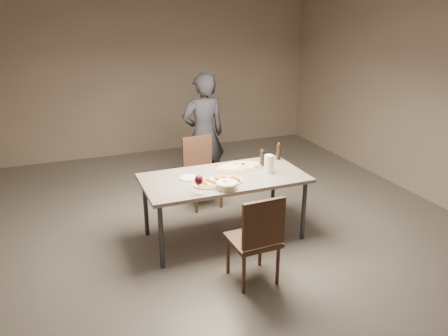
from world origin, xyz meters
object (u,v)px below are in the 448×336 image
object	(u,v)px
bread_basket	(227,185)
diner	(204,134)
chair_near	(257,236)
chair_far	(201,167)
dining_table	(224,181)
pepper_mill_left	(262,158)
ham_pizza	(239,167)
carafe	(269,164)
zucchini_pizza	(219,182)

from	to	relation	value
bread_basket	diner	world-z (taller)	diner
chair_near	chair_far	xyz separation A→B (m)	(0.11, 1.96, -0.01)
dining_table	pepper_mill_left	bearing A→B (deg)	16.52
ham_pizza	bread_basket	world-z (taller)	bread_basket
carafe	pepper_mill_left	bearing A→B (deg)	81.50
ham_pizza	carafe	xyz separation A→B (m)	(0.24, -0.27, 0.09)
ham_pizza	pepper_mill_left	xyz separation A→B (m)	(0.28, -0.03, 0.08)
dining_table	zucchini_pizza	distance (m)	0.22
zucchini_pizza	carafe	xyz separation A→B (m)	(0.63, 0.09, 0.09)
carafe	chair_near	xyz separation A→B (m)	(-0.56, -0.88, -0.34)
dining_table	bread_basket	xyz separation A→B (m)	(-0.10, -0.34, 0.11)
zucchini_pizza	ham_pizza	distance (m)	0.53
ham_pizza	bread_basket	size ratio (longest dim) A/B	2.54
carafe	chair_near	distance (m)	1.10
chair_near	chair_far	world-z (taller)	chair_near
ham_pizza	pepper_mill_left	bearing A→B (deg)	-8.77
pepper_mill_left	diner	world-z (taller)	diner
dining_table	chair_near	distance (m)	0.98
ham_pizza	bread_basket	xyz separation A→B (m)	(-0.37, -0.53, 0.03)
chair_far	bread_basket	bearing A→B (deg)	78.82
bread_basket	diner	xyz separation A→B (m)	(0.33, 1.70, 0.05)
zucchini_pizza	ham_pizza	size ratio (longest dim) A/B	0.97
bread_basket	zucchini_pizza	bearing A→B (deg)	97.31
dining_table	chair_near	world-z (taller)	chair_near
ham_pizza	chair_far	world-z (taller)	chair_far
dining_table	chair_far	size ratio (longest dim) A/B	1.98
zucchini_pizza	bread_basket	distance (m)	0.18
dining_table	carafe	xyz separation A→B (m)	(0.51, -0.08, 0.16)
bread_basket	chair_far	world-z (taller)	chair_far
zucchini_pizza	bread_basket	size ratio (longest dim) A/B	2.46
chair_near	carafe	bearing A→B (deg)	56.06
chair_far	carafe	bearing A→B (deg)	108.48
zucchini_pizza	carafe	world-z (taller)	carafe
ham_pizza	chair_near	size ratio (longest dim) A/B	0.62
carafe	ham_pizza	bearing A→B (deg)	131.63
diner	dining_table	bearing A→B (deg)	77.37
ham_pizza	pepper_mill_left	world-z (taller)	pepper_mill_left
ham_pizza	chair_near	bearing A→B (deg)	-107.18
zucchini_pizza	dining_table	bearing A→B (deg)	65.39
zucchini_pizza	diner	world-z (taller)	diner
ham_pizza	carafe	size ratio (longest dim) A/B	2.75
carafe	diner	distance (m)	1.47
zucchini_pizza	carafe	size ratio (longest dim) A/B	2.66
dining_table	carafe	bearing A→B (deg)	-8.83
pepper_mill_left	carafe	size ratio (longest dim) A/B	1.00
bread_basket	chair_near	bearing A→B (deg)	-84.99
zucchini_pizza	bread_basket	bearing A→B (deg)	-70.71
dining_table	zucchini_pizza	xyz separation A→B (m)	(-0.12, -0.17, 0.07)
dining_table	chair_near	size ratio (longest dim) A/B	1.95
bread_basket	chair_near	xyz separation A→B (m)	(0.05, -0.63, -0.28)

